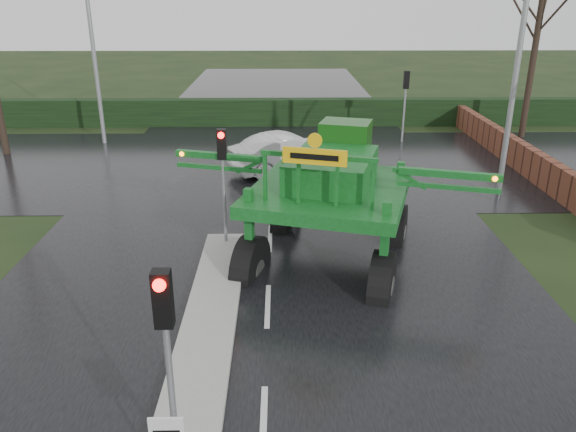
{
  "coord_description": "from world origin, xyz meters",
  "views": [
    {
      "loc": [
        0.31,
        -7.72,
        6.97
      ],
      "look_at": [
        0.5,
        4.83,
        2.0
      ],
      "focal_mm": 35.0,
      "sensor_mm": 36.0,
      "label": 1
    }
  ],
  "objects_px": {
    "traffic_signal_mid": "(223,162)",
    "street_light_right": "(514,26)",
    "traffic_signal_near": "(166,331)",
    "traffic_signal_far": "(406,90)",
    "crop_sprayer": "(251,187)",
    "street_light_left_far": "(96,17)",
    "white_sedan": "(289,172)"
  },
  "relations": [
    {
      "from": "traffic_signal_mid",
      "to": "street_light_right",
      "type": "distance_m",
      "value": 11.05
    },
    {
      "from": "traffic_signal_mid",
      "to": "traffic_signal_near",
      "type": "bearing_deg",
      "value": -90.0
    },
    {
      "from": "traffic_signal_far",
      "to": "street_light_right",
      "type": "xyz_separation_m",
      "value": [
        1.69,
        -8.01,
        3.4
      ]
    },
    {
      "from": "street_light_right",
      "to": "crop_sprayer",
      "type": "height_order",
      "value": "street_light_right"
    },
    {
      "from": "traffic_signal_near",
      "to": "crop_sprayer",
      "type": "xyz_separation_m",
      "value": [
        0.87,
        7.08,
        -0.26
      ]
    },
    {
      "from": "traffic_signal_near",
      "to": "street_light_left_far",
      "type": "height_order",
      "value": "street_light_left_far"
    },
    {
      "from": "traffic_signal_mid",
      "to": "street_light_left_far",
      "type": "relative_size",
      "value": 0.35
    },
    {
      "from": "street_light_right",
      "to": "street_light_left_far",
      "type": "bearing_deg",
      "value": 153.98
    },
    {
      "from": "white_sedan",
      "to": "traffic_signal_far",
      "type": "bearing_deg",
      "value": -73.05
    },
    {
      "from": "street_light_right",
      "to": "traffic_signal_mid",
      "type": "bearing_deg",
      "value": -154.6
    },
    {
      "from": "traffic_signal_near",
      "to": "traffic_signal_far",
      "type": "relative_size",
      "value": 1.0
    },
    {
      "from": "traffic_signal_far",
      "to": "street_light_right",
      "type": "relative_size",
      "value": 0.35
    },
    {
      "from": "traffic_signal_near",
      "to": "street_light_left_far",
      "type": "bearing_deg",
      "value": 108.17
    },
    {
      "from": "street_light_left_far",
      "to": "white_sedan",
      "type": "bearing_deg",
      "value": -29.74
    },
    {
      "from": "street_light_left_far",
      "to": "white_sedan",
      "type": "xyz_separation_m",
      "value": [
        8.9,
        -5.09,
        -5.99
      ]
    },
    {
      "from": "traffic_signal_far",
      "to": "street_light_left_far",
      "type": "xyz_separation_m",
      "value": [
        -14.69,
        -0.01,
        3.4
      ]
    },
    {
      "from": "traffic_signal_near",
      "to": "street_light_right",
      "type": "height_order",
      "value": "street_light_right"
    },
    {
      "from": "traffic_signal_near",
      "to": "street_light_left_far",
      "type": "distance_m",
      "value": 22.37
    },
    {
      "from": "street_light_right",
      "to": "white_sedan",
      "type": "distance_m",
      "value": 10.02
    },
    {
      "from": "street_light_right",
      "to": "white_sedan",
      "type": "relative_size",
      "value": 2.04
    },
    {
      "from": "white_sedan",
      "to": "traffic_signal_mid",
      "type": "bearing_deg",
      "value": 140.52
    },
    {
      "from": "street_light_left_far",
      "to": "crop_sprayer",
      "type": "height_order",
      "value": "street_light_left_far"
    },
    {
      "from": "traffic_signal_mid",
      "to": "street_light_right",
      "type": "height_order",
      "value": "street_light_right"
    },
    {
      "from": "traffic_signal_mid",
      "to": "white_sedan",
      "type": "xyz_separation_m",
      "value": [
        2.0,
        7.42,
        -2.59
      ]
    },
    {
      "from": "traffic_signal_near",
      "to": "crop_sprayer",
      "type": "distance_m",
      "value": 7.14
    },
    {
      "from": "traffic_signal_mid",
      "to": "white_sedan",
      "type": "height_order",
      "value": "traffic_signal_mid"
    },
    {
      "from": "traffic_signal_far",
      "to": "street_light_left_far",
      "type": "relative_size",
      "value": 0.35
    },
    {
      "from": "traffic_signal_mid",
      "to": "crop_sprayer",
      "type": "relative_size",
      "value": 0.41
    },
    {
      "from": "street_light_right",
      "to": "street_light_left_far",
      "type": "distance_m",
      "value": 18.24
    },
    {
      "from": "traffic_signal_near",
      "to": "crop_sprayer",
      "type": "bearing_deg",
      "value": 83.02
    },
    {
      "from": "traffic_signal_mid",
      "to": "street_light_right",
      "type": "relative_size",
      "value": 0.35
    },
    {
      "from": "traffic_signal_mid",
      "to": "street_light_right",
      "type": "bearing_deg",
      "value": 25.4
    }
  ]
}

